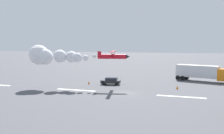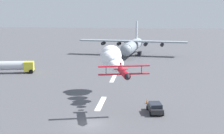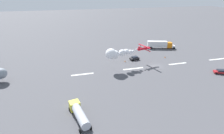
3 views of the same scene
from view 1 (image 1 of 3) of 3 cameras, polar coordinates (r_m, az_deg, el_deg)
The scene contains 8 objects.
ground_plane at distance 48.43m, azimuth 2.73°, elevation -5.49°, with size 440.00×440.00×0.00m, color #4C4C51.
runway_stripe_2 at distance 46.57m, azimuth 14.24°, elevation -6.05°, with size 8.00×0.90×0.01m, color white.
runway_stripe_3 at distance 52.04m, azimuth -7.53°, elevation -4.79°, with size 8.00×0.90×0.01m, color white.
stunt_biplane_red at distance 55.34m, azimuth -12.57°, elevation 2.30°, with size 19.75×8.93×3.94m.
semi_truck_orange at distance 66.40m, azimuth 18.60°, elevation -1.07°, with size 13.83×6.78×3.70m.
followme_car_yellow at distance 58.12m, azimuth -0.25°, elevation -2.93°, with size 4.31×2.56×1.52m.
traffic_cone_near at distance 53.97m, azimuth 13.50°, elevation -4.14°, with size 0.44×0.44×0.75m, color orange.
traffic_cone_far at distance 58.86m, azimuth -4.86°, elevation -3.28°, with size 0.44×0.44×0.75m, color orange.
Camera 1 is at (-13.95, 45.55, 8.73)m, focal length 43.67 mm.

